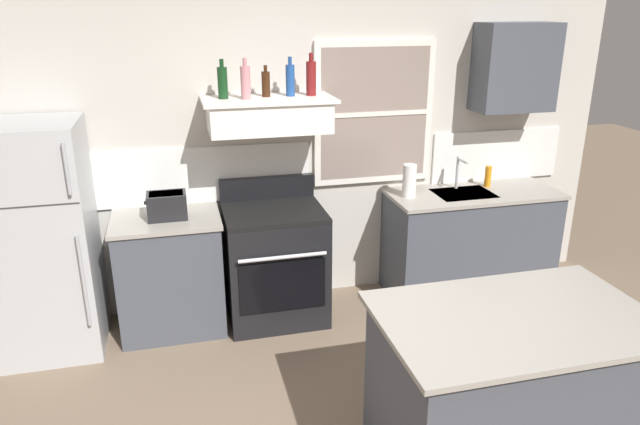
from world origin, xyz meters
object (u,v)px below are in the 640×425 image
object	(u,v)px
bottle_red_label_wine	(311,78)
dish_soap_bottle	(488,176)
stove_range	(275,263)
refrigerator	(41,240)
bottle_brown_stout	(266,84)
bottle_blue_liqueur	(290,80)
kitchen_island	(507,391)
bottle_dark_green_wine	(223,82)
toaster	(167,205)
bottle_rose_pink	(246,82)
paper_towel_roll	(409,181)

from	to	relation	value
bottle_red_label_wine	dish_soap_bottle	distance (m)	1.78
stove_range	dish_soap_bottle	xyz separation A→B (m)	(1.88, 0.14, 0.54)
refrigerator	stove_range	xyz separation A→B (m)	(1.65, 0.02, -0.37)
refrigerator	bottle_brown_stout	distance (m)	1.94
bottle_red_label_wine	dish_soap_bottle	xyz separation A→B (m)	(1.55, 0.02, -0.87)
bottle_blue_liqueur	kitchen_island	xyz separation A→B (m)	(0.74, -2.01, -1.41)
stove_range	bottle_blue_liqueur	size ratio (longest dim) A/B	3.85
bottle_dark_green_wine	dish_soap_bottle	world-z (taller)	bottle_dark_green_wine
refrigerator	bottle_red_label_wine	bearing A→B (deg)	4.01
toaster	bottle_dark_green_wine	xyz separation A→B (m)	(0.46, 0.11, 0.85)
bottle_red_label_wine	kitchen_island	xyz separation A→B (m)	(0.59, -2.00, -1.42)
bottle_dark_green_wine	kitchen_island	size ratio (longest dim) A/B	0.20
bottle_rose_pink	bottle_blue_liqueur	xyz separation A→B (m)	(0.34, 0.07, -0.00)
bottle_dark_green_wine	paper_towel_roll	xyz separation A→B (m)	(1.44, -0.08, -0.82)
bottle_brown_stout	dish_soap_bottle	bearing A→B (deg)	-0.04
bottle_red_label_wine	bottle_rose_pink	bearing A→B (deg)	-173.60
refrigerator	paper_towel_roll	bearing A→B (deg)	1.25
stove_range	bottle_dark_green_wine	size ratio (longest dim) A/B	3.92
bottle_dark_green_wine	paper_towel_roll	world-z (taller)	bottle_dark_green_wine
refrigerator	dish_soap_bottle	distance (m)	3.54
bottle_brown_stout	bottle_rose_pink	bearing A→B (deg)	-153.61
paper_towel_roll	bottle_rose_pink	bearing A→B (deg)	178.97
kitchen_island	dish_soap_bottle	bearing A→B (deg)	64.57
bottle_brown_stout	stove_range	bearing A→B (deg)	-87.69
bottle_rose_pink	paper_towel_roll	bearing A→B (deg)	-1.03
refrigerator	bottle_dark_green_wine	distance (m)	1.69
refrigerator	bottle_red_label_wine	distance (m)	2.24
toaster	bottle_red_label_wine	bearing A→B (deg)	5.50
toaster	bottle_dark_green_wine	distance (m)	0.98
refrigerator	bottle_rose_pink	size ratio (longest dim) A/B	5.77
bottle_blue_liqueur	paper_towel_roll	xyz separation A→B (m)	(0.94, -0.09, -0.82)
bottle_dark_green_wine	bottle_blue_liqueur	world-z (taller)	bottle_blue_liqueur
dish_soap_bottle	kitchen_island	world-z (taller)	dish_soap_bottle
bottle_rose_pink	bottle_red_label_wine	world-z (taller)	bottle_red_label_wine
toaster	bottle_blue_liqueur	world-z (taller)	bottle_blue_liqueur
toaster	kitchen_island	distance (m)	2.60
kitchen_island	toaster	bearing A→B (deg)	131.79
bottle_brown_stout	paper_towel_roll	xyz separation A→B (m)	(1.12, -0.10, -0.80)
bottle_blue_liqueur	bottle_red_label_wine	distance (m)	0.16
paper_towel_roll	bottle_blue_liqueur	bearing A→B (deg)	174.62
dish_soap_bottle	bottle_rose_pink	bearing A→B (deg)	-177.84
stove_range	bottle_red_label_wine	xyz separation A→B (m)	(0.33, 0.12, 1.41)
bottle_dark_green_wine	bottle_rose_pink	distance (m)	0.17
dish_soap_bottle	stove_range	bearing A→B (deg)	-175.82
toaster	paper_towel_roll	size ratio (longest dim) A/B	1.10
bottle_rose_pink	dish_soap_bottle	distance (m)	2.22
toaster	bottle_brown_stout	distance (m)	1.14
toaster	bottle_blue_liqueur	bearing A→B (deg)	7.02
bottle_red_label_wine	toaster	bearing A→B (deg)	-174.50
bottle_dark_green_wine	paper_towel_roll	distance (m)	1.66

